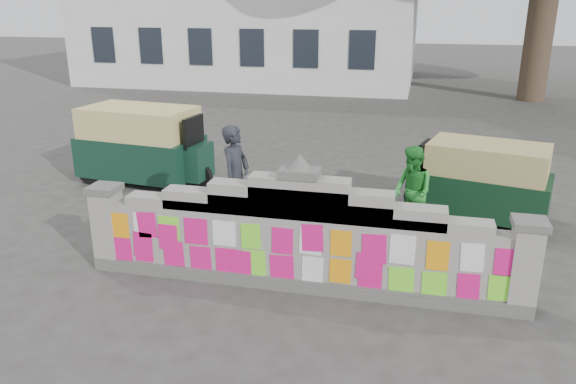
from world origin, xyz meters
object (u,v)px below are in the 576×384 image
object	(u,v)px
rickshaw_right	(482,180)
cyclist_bike	(237,211)
pedestrian	(412,192)
rickshaw_left	(144,144)
cyclist_rider	(236,191)

from	to	relation	value
rickshaw_right	cyclist_bike	bearing A→B (deg)	40.09
cyclist_bike	rickshaw_right	size ratio (longest dim) A/B	0.73
pedestrian	rickshaw_left	distance (m)	6.27
pedestrian	rickshaw_right	size ratio (longest dim) A/B	0.59
cyclist_rider	pedestrian	world-z (taller)	cyclist_rider
cyclist_bike	cyclist_rider	bearing A→B (deg)	0.00
rickshaw_left	rickshaw_right	xyz separation A→B (m)	(7.27, -0.66, -0.13)
cyclist_bike	rickshaw_right	xyz separation A→B (m)	(4.18, 2.03, 0.24)
cyclist_bike	rickshaw_right	distance (m)	4.65
pedestrian	rickshaw_left	xyz separation A→B (m)	(-6.01, 1.78, 0.09)
cyclist_bike	pedestrian	xyz separation A→B (m)	(2.92, 0.91, 0.28)
cyclist_bike	rickshaw_left	size ratio (longest dim) A/B	0.63
rickshaw_right	pedestrian	bearing A→B (deg)	55.73
cyclist_bike	pedestrian	distance (m)	3.07
cyclist_bike	cyclist_rider	distance (m)	0.37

